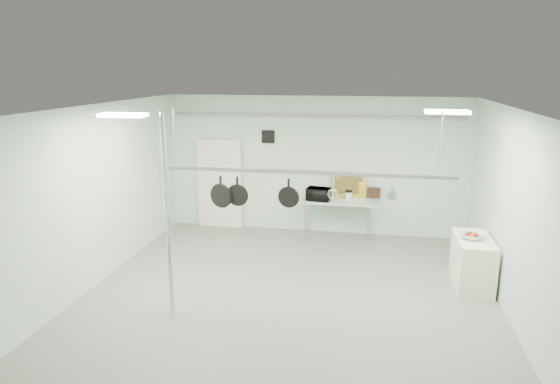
% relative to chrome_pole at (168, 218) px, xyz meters
% --- Properties ---
extents(floor, '(8.00, 8.00, 0.00)m').
position_rel_chrome_pole_xyz_m(floor, '(1.70, 0.60, -1.60)').
color(floor, gray).
rests_on(floor, ground).
extents(ceiling, '(7.00, 8.00, 0.02)m').
position_rel_chrome_pole_xyz_m(ceiling, '(1.70, 0.60, 1.59)').
color(ceiling, silver).
rests_on(ceiling, back_wall).
extents(back_wall, '(7.00, 0.02, 3.20)m').
position_rel_chrome_pole_xyz_m(back_wall, '(1.70, 4.59, 0.00)').
color(back_wall, '#AFD2C5').
rests_on(back_wall, floor).
extents(right_wall, '(0.02, 8.00, 3.20)m').
position_rel_chrome_pole_xyz_m(right_wall, '(5.19, 0.60, 0.00)').
color(right_wall, '#AFD2C5').
rests_on(right_wall, floor).
extents(door, '(1.10, 0.10, 2.20)m').
position_rel_chrome_pole_xyz_m(door, '(-0.60, 4.54, -0.55)').
color(door, silver).
rests_on(door, floor).
extents(wall_vent, '(0.30, 0.04, 0.30)m').
position_rel_chrome_pole_xyz_m(wall_vent, '(0.60, 4.57, 0.65)').
color(wall_vent, black).
rests_on(wall_vent, back_wall).
extents(conduit_pipe, '(6.60, 0.07, 0.07)m').
position_rel_chrome_pole_xyz_m(conduit_pipe, '(1.70, 4.50, 1.15)').
color(conduit_pipe, gray).
rests_on(conduit_pipe, back_wall).
extents(chrome_pole, '(0.08, 0.08, 3.20)m').
position_rel_chrome_pole_xyz_m(chrome_pole, '(0.00, 0.00, 0.00)').
color(chrome_pole, silver).
rests_on(chrome_pole, floor).
extents(prep_table, '(1.60, 0.70, 0.91)m').
position_rel_chrome_pole_xyz_m(prep_table, '(2.30, 4.20, -0.77)').
color(prep_table, '#A2BFB2').
rests_on(prep_table, floor).
extents(side_cabinet, '(0.60, 1.20, 0.90)m').
position_rel_chrome_pole_xyz_m(side_cabinet, '(4.85, 2.00, -1.15)').
color(side_cabinet, white).
rests_on(side_cabinet, floor).
extents(pot_rack, '(4.80, 0.06, 1.00)m').
position_rel_chrome_pole_xyz_m(pot_rack, '(1.90, 0.90, 0.63)').
color(pot_rack, '#B7B7BC').
rests_on(pot_rack, ceiling).
extents(light_panel_left, '(0.65, 0.30, 0.05)m').
position_rel_chrome_pole_xyz_m(light_panel_left, '(-0.50, -0.20, 1.56)').
color(light_panel_left, white).
rests_on(light_panel_left, ceiling).
extents(light_panel_right, '(0.65, 0.30, 0.05)m').
position_rel_chrome_pole_xyz_m(light_panel_right, '(4.10, 1.20, 1.56)').
color(light_panel_right, white).
rests_on(light_panel_right, ceiling).
extents(microwave, '(0.56, 0.43, 0.29)m').
position_rel_chrome_pole_xyz_m(microwave, '(1.86, 4.07, -0.55)').
color(microwave, black).
rests_on(microwave, prep_table).
extents(coffee_canister, '(0.17, 0.17, 0.19)m').
position_rel_chrome_pole_xyz_m(coffee_canister, '(2.53, 4.21, -0.60)').
color(coffee_canister, white).
rests_on(coffee_canister, prep_table).
extents(painting_large, '(0.79, 0.18, 0.58)m').
position_rel_chrome_pole_xyz_m(painting_large, '(2.52, 4.50, -0.41)').
color(painting_large, yellow).
rests_on(painting_large, prep_table).
extents(painting_small, '(0.31, 0.11, 0.25)m').
position_rel_chrome_pole_xyz_m(painting_small, '(3.09, 4.50, -0.57)').
color(painting_small, black).
rests_on(painting_small, prep_table).
extents(fruit_bowl, '(0.52, 0.52, 0.10)m').
position_rel_chrome_pole_xyz_m(fruit_bowl, '(4.78, 1.96, -0.65)').
color(fruit_bowl, silver).
rests_on(fruit_bowl, side_cabinet).
extents(skillet_left, '(0.41, 0.17, 0.55)m').
position_rel_chrome_pole_xyz_m(skillet_left, '(0.57, 0.90, 0.21)').
color(skillet_left, black).
rests_on(skillet_left, pot_rack).
extents(skillet_mid, '(0.37, 0.07, 0.50)m').
position_rel_chrome_pole_xyz_m(skillet_mid, '(0.85, 0.90, 0.24)').
color(skillet_mid, black).
rests_on(skillet_mid, pot_rack).
extents(skillet_right, '(0.35, 0.10, 0.48)m').
position_rel_chrome_pole_xyz_m(skillet_right, '(1.71, 0.90, 0.25)').
color(skillet_right, black).
rests_on(skillet_right, pot_rack).
extents(whisk, '(0.19, 0.19, 0.30)m').
position_rel_chrome_pole_xyz_m(whisk, '(2.42, 0.90, 0.34)').
color(whisk, silver).
rests_on(whisk, pot_rack).
extents(grater, '(0.09, 0.05, 0.23)m').
position_rel_chrome_pole_xyz_m(grater, '(2.87, 0.90, 0.37)').
color(grater, yellow).
rests_on(grater, pot_rack).
extents(saucepan, '(0.16, 0.12, 0.26)m').
position_rel_chrome_pole_xyz_m(saucepan, '(3.34, 0.90, 0.36)').
color(saucepan, '#A4A3A7').
rests_on(saucepan, pot_rack).
extents(fruit_cluster, '(0.24, 0.24, 0.09)m').
position_rel_chrome_pole_xyz_m(fruit_cluster, '(4.78, 1.96, -0.61)').
color(fruit_cluster, '#9C0E0E').
rests_on(fruit_cluster, fruit_bowl).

